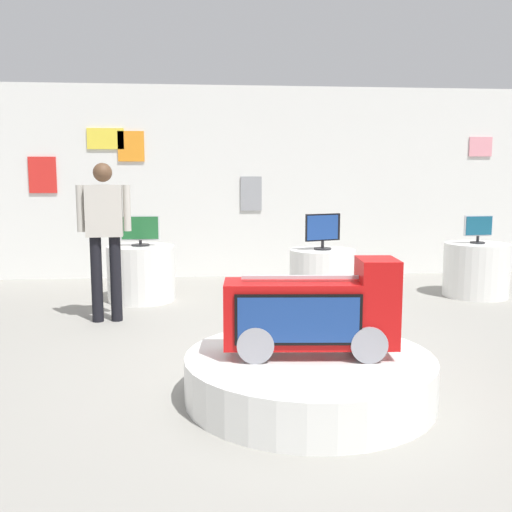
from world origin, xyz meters
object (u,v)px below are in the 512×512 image
object	(u,v)px
main_display_pedestal	(309,376)
novelty_firetruck_tv	(313,316)
tv_on_left_rear	(323,230)
display_pedestal_center_rear	(476,270)
tv_on_center_rear	(478,228)
display_pedestal_left_rear	(322,278)
display_pedestal_right_rear	(141,273)
tv_on_right_rear	(140,230)
shopper_browsing_near_truck	(105,229)

from	to	relation	value
main_display_pedestal	novelty_firetruck_tv	distance (m)	0.44
tv_on_left_rear	display_pedestal_center_rear	xyz separation A→B (m)	(2.14, 0.46, -0.58)
novelty_firetruck_tv	tv_on_center_rear	bearing A→B (deg)	49.68
tv_on_left_rear	display_pedestal_center_rear	world-z (taller)	tv_on_left_rear
display_pedestal_left_rear	display_pedestal_right_rear	distance (m)	2.27
display_pedestal_left_rear	display_pedestal_right_rear	bearing A→B (deg)	165.29
tv_on_left_rear	tv_on_right_rear	xyz separation A→B (m)	(-2.19, 0.58, -0.04)
display_pedestal_center_rear	tv_on_center_rear	distance (m)	0.55
tv_on_left_rear	tv_on_center_rear	bearing A→B (deg)	11.96
tv_on_center_rear	shopper_browsing_near_truck	world-z (taller)	shopper_browsing_near_truck
novelty_firetruck_tv	display_pedestal_right_rear	distance (m)	3.76
main_display_pedestal	display_pedestal_right_rear	size ratio (longest dim) A/B	2.08
main_display_pedestal	tv_on_center_rear	distance (m)	4.39
tv_on_left_rear	tv_on_center_rear	size ratio (longest dim) A/B	1.11
tv_on_left_rear	display_pedestal_center_rear	size ratio (longest dim) A/B	0.53
tv_on_right_rear	novelty_firetruck_tv	bearing A→B (deg)	-65.70
display_pedestal_center_rear	display_pedestal_right_rear	world-z (taller)	same
display_pedestal_center_rear	tv_on_center_rear	world-z (taller)	tv_on_center_rear
display_pedestal_right_rear	tv_on_right_rear	bearing A→B (deg)	-90.22
main_display_pedestal	display_pedestal_left_rear	size ratio (longest dim) A/B	2.26
novelty_firetruck_tv	display_pedestal_right_rear	size ratio (longest dim) A/B	1.44
novelty_firetruck_tv	display_pedestal_center_rear	bearing A→B (deg)	49.71
tv_on_center_rear	shopper_browsing_near_truck	distance (m)	4.69
display_pedestal_left_rear	tv_on_right_rear	bearing A→B (deg)	165.39
display_pedestal_center_rear	display_pedestal_left_rear	bearing A→B (deg)	-168.03
tv_on_left_rear	tv_on_center_rear	world-z (taller)	tv_on_left_rear
novelty_firetruck_tv	display_pedestal_right_rear	world-z (taller)	novelty_firetruck_tv
tv_on_center_rear	shopper_browsing_near_truck	bearing A→B (deg)	-168.73
tv_on_center_rear	tv_on_right_rear	xyz separation A→B (m)	(-4.34, 0.12, -0.00)
tv_on_right_rear	shopper_browsing_near_truck	distance (m)	1.08
shopper_browsing_near_truck	display_pedestal_right_rear	bearing A→B (deg)	75.95
tv_on_center_rear	novelty_firetruck_tv	bearing A→B (deg)	-130.32
display_pedestal_right_rear	novelty_firetruck_tv	bearing A→B (deg)	-65.72
display_pedestal_center_rear	shopper_browsing_near_truck	xyz separation A→B (m)	(-4.60, -0.92, 0.65)
tv_on_left_rear	display_pedestal_center_rear	bearing A→B (deg)	12.06
display_pedestal_center_rear	shopper_browsing_near_truck	distance (m)	4.73
main_display_pedestal	tv_on_left_rear	bearing A→B (deg)	76.60
novelty_firetruck_tv	display_pedestal_center_rear	world-z (taller)	novelty_firetruck_tv
display_pedestal_left_rear	tv_on_right_rear	size ratio (longest dim) A/B	1.58
display_pedestal_left_rear	novelty_firetruck_tv	bearing A→B (deg)	-102.95
display_pedestal_right_rear	shopper_browsing_near_truck	size ratio (longest dim) A/B	0.50
tv_on_left_rear	display_pedestal_left_rear	bearing A→B (deg)	70.15
display_pedestal_left_rear	tv_on_left_rear	bearing A→B (deg)	-109.85
novelty_firetruck_tv	tv_on_left_rear	world-z (taller)	tv_on_left_rear
novelty_firetruck_tv	display_pedestal_left_rear	bearing A→B (deg)	77.05
main_display_pedestal	display_pedestal_center_rear	xyz separation A→B (m)	(2.82, 3.29, 0.19)
main_display_pedestal	novelty_firetruck_tv	bearing A→B (deg)	-20.62
tv_on_left_rear	shopper_browsing_near_truck	xyz separation A→B (m)	(-2.46, -0.46, 0.07)
display_pedestal_left_rear	shopper_browsing_near_truck	size ratio (longest dim) A/B	0.46
novelty_firetruck_tv	display_pedestal_center_rear	size ratio (longest dim) A/B	1.47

